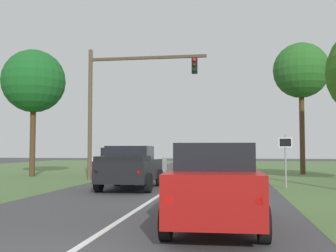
{
  "coord_description": "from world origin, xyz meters",
  "views": [
    {
      "loc": [
        2.79,
        -6.16,
        1.8
      ],
      "look_at": [
        -0.44,
        14.43,
        2.97
      ],
      "focal_mm": 43.58,
      "sensor_mm": 36.0,
      "label": 1
    }
  ],
  "objects_px": {
    "red_suv_near": "(215,183)",
    "traffic_light": "(119,93)",
    "pickup_truck_lead": "(131,167)",
    "keep_moving_sign": "(285,154)",
    "crossing_suv_far": "(128,162)",
    "extra_tree_1": "(34,82)",
    "extra_tree_2": "(301,71)"
  },
  "relations": [
    {
      "from": "red_suv_near",
      "to": "traffic_light",
      "type": "distance_m",
      "value": 15.29
    },
    {
      "from": "pickup_truck_lead",
      "to": "keep_moving_sign",
      "type": "distance_m",
      "value": 7.12
    },
    {
      "from": "keep_moving_sign",
      "to": "crossing_suv_far",
      "type": "bearing_deg",
      "value": 147.2
    },
    {
      "from": "extra_tree_1",
      "to": "extra_tree_2",
      "type": "height_order",
      "value": "extra_tree_2"
    },
    {
      "from": "keep_moving_sign",
      "to": "extra_tree_1",
      "type": "bearing_deg",
      "value": 160.45
    },
    {
      "from": "traffic_light",
      "to": "crossing_suv_far",
      "type": "xyz_separation_m",
      "value": [
        -0.03,
        2.18,
        -4.07
      ]
    },
    {
      "from": "traffic_light",
      "to": "extra_tree_1",
      "type": "relative_size",
      "value": 0.93
    },
    {
      "from": "keep_moving_sign",
      "to": "crossing_suv_far",
      "type": "xyz_separation_m",
      "value": [
        -8.95,
        5.77,
        -0.59
      ]
    },
    {
      "from": "traffic_light",
      "to": "keep_moving_sign",
      "type": "bearing_deg",
      "value": -21.91
    },
    {
      "from": "red_suv_near",
      "to": "pickup_truck_lead",
      "type": "bearing_deg",
      "value": 116.34
    },
    {
      "from": "crossing_suv_far",
      "to": "extra_tree_1",
      "type": "distance_m",
      "value": 8.19
    },
    {
      "from": "red_suv_near",
      "to": "pickup_truck_lead",
      "type": "relative_size",
      "value": 0.98
    },
    {
      "from": "traffic_light",
      "to": "extra_tree_1",
      "type": "bearing_deg",
      "value": 163.91
    },
    {
      "from": "traffic_light",
      "to": "keep_moving_sign",
      "type": "relative_size",
      "value": 3.15
    },
    {
      "from": "pickup_truck_lead",
      "to": "keep_moving_sign",
      "type": "relative_size",
      "value": 2.02
    },
    {
      "from": "red_suv_near",
      "to": "traffic_light",
      "type": "bearing_deg",
      "value": 114.37
    },
    {
      "from": "crossing_suv_far",
      "to": "extra_tree_2",
      "type": "bearing_deg",
      "value": 22.88
    },
    {
      "from": "red_suv_near",
      "to": "keep_moving_sign",
      "type": "height_order",
      "value": "keep_moving_sign"
    },
    {
      "from": "red_suv_near",
      "to": "extra_tree_1",
      "type": "bearing_deg",
      "value": 129.12
    },
    {
      "from": "pickup_truck_lead",
      "to": "traffic_light",
      "type": "distance_m",
      "value": 6.9
    },
    {
      "from": "pickup_truck_lead",
      "to": "extra_tree_2",
      "type": "bearing_deg",
      "value": 52.38
    },
    {
      "from": "traffic_light",
      "to": "extra_tree_1",
      "type": "distance_m",
      "value": 6.68
    },
    {
      "from": "extra_tree_1",
      "to": "extra_tree_2",
      "type": "bearing_deg",
      "value": 16.29
    },
    {
      "from": "red_suv_near",
      "to": "crossing_suv_far",
      "type": "bearing_deg",
      "value": 111.38
    },
    {
      "from": "red_suv_near",
      "to": "extra_tree_1",
      "type": "height_order",
      "value": "extra_tree_1"
    },
    {
      "from": "extra_tree_1",
      "to": "pickup_truck_lead",
      "type": "bearing_deg",
      "value": -40.14
    },
    {
      "from": "extra_tree_1",
      "to": "traffic_light",
      "type": "bearing_deg",
      "value": -16.09
    },
    {
      "from": "keep_moving_sign",
      "to": "crossing_suv_far",
      "type": "height_order",
      "value": "keep_moving_sign"
    },
    {
      "from": "traffic_light",
      "to": "extra_tree_2",
      "type": "distance_m",
      "value": 13.6
    },
    {
      "from": "red_suv_near",
      "to": "keep_moving_sign",
      "type": "xyz_separation_m",
      "value": [
        2.84,
        9.85,
        0.55
      ]
    },
    {
      "from": "crossing_suv_far",
      "to": "extra_tree_1",
      "type": "xyz_separation_m",
      "value": [
        -6.3,
        -0.35,
        5.22
      ]
    },
    {
      "from": "pickup_truck_lead",
      "to": "keep_moving_sign",
      "type": "xyz_separation_m",
      "value": [
        6.91,
        1.62,
        0.58
      ]
    }
  ]
}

